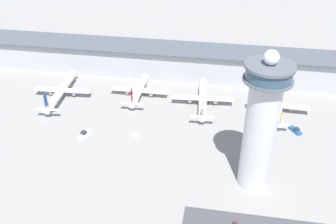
{
  "coord_description": "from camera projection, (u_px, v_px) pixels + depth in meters",
  "views": [
    {
      "loc": [
        41.06,
        -146.55,
        109.64
      ],
      "look_at": [
        15.1,
        7.67,
        10.29
      ],
      "focal_mm": 40.0,
      "sensor_mm": 36.0,
      "label": 1
    }
  ],
  "objects": [
    {
      "name": "airplane_gate_charlie",
      "position": [
        203.0,
        98.0,
        208.17
      ],
      "size": [
        34.47,
        41.98,
        13.89
      ],
      "color": "white",
      "rests_on": "ground"
    },
    {
      "name": "airplane_gate_delta",
      "position": [
        278.0,
        106.0,
        202.13
      ],
      "size": [
        33.65,
        39.18,
        11.68
      ],
      "color": "silver",
      "rests_on": "ground"
    },
    {
      "name": "airplane_gate_bravo",
      "position": [
        139.0,
        90.0,
        216.86
      ],
      "size": [
        33.59,
        34.23,
        13.71
      ],
      "color": "white",
      "rests_on": "ground"
    },
    {
      "name": "control_tower",
      "position": [
        261.0,
        123.0,
        142.16
      ],
      "size": [
        17.92,
        17.92,
        59.7
      ],
      "color": "silver",
      "rests_on": "ground"
    },
    {
      "name": "airplane_gate_alpha",
      "position": [
        62.0,
        90.0,
        216.03
      ],
      "size": [
        33.19,
        46.1,
        13.94
      ],
      "color": "silver",
      "rests_on": "ground"
    },
    {
      "name": "terminal_building",
      "position": [
        161.0,
        60.0,
        239.83
      ],
      "size": [
        242.93,
        25.0,
        18.29
      ],
      "color": "#B2B2B7",
      "rests_on": "ground"
    },
    {
      "name": "service_truck_catering",
      "position": [
        295.0,
        130.0,
        188.29
      ],
      "size": [
        6.12,
        7.56,
        2.61
      ],
      "color": "black",
      "rests_on": "ground"
    },
    {
      "name": "ground_plane",
      "position": [
        136.0,
        135.0,
        186.52
      ],
      "size": [
        1000.0,
        1000.0,
        0.0
      ],
      "primitive_type": "plane",
      "color": "gray"
    },
    {
      "name": "service_truck_fuel",
      "position": [
        85.0,
        134.0,
        185.56
      ],
      "size": [
        4.8,
        8.19,
        2.81
      ],
      "color": "black",
      "rests_on": "ground"
    }
  ]
}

